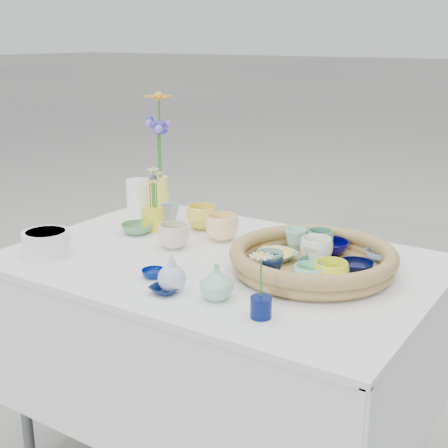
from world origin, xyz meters
The scene contains 32 objects.
wicker_tray centered at (0.28, 0.05, 0.80)m, with size 0.47×0.47×0.08m, color olive, non-canonical shape.
tray_ceramic_0 centered at (0.27, 0.18, 0.80)m, with size 0.12×0.12×0.04m, color #040048.
tray_ceramic_1 centered at (0.40, 0.07, 0.80)m, with size 0.10×0.10×0.03m, color black.
tray_ceramic_2 centered at (0.39, -0.07, 0.82)m, with size 0.09×0.09×0.07m, color #F2F62B.
tray_ceramic_3 centered at (0.31, 0.02, 0.80)m, with size 0.11×0.11×0.03m, color #3D795A.
tray_ceramic_4 centered at (0.21, -0.08, 0.82)m, with size 0.07×0.07×0.07m, color #7BB28A.
tray_ceramic_5 centered at (0.17, 0.04, 0.80)m, with size 0.11×0.11×0.03m, color #9CD6B9.
tray_ceramic_6 centered at (0.17, 0.16, 0.81)m, with size 0.07×0.07×0.06m, color #96D5C4.
tray_ceramic_7 centered at (0.27, 0.09, 0.82)m, with size 0.09×0.09×0.07m, color white.
tray_ceramic_8 centered at (0.42, 0.21, 0.80)m, with size 0.09×0.09×0.03m, color #7BA4F1.
tray_ceramic_9 centered at (0.22, -0.09, 0.81)m, with size 0.06×0.06×0.06m, color #0D1B47.
tray_ceramic_10 centered at (0.16, 0.04, 0.80)m, with size 0.10×0.10×0.03m, color #FFDD5D.
tray_ceramic_11 centered at (0.34, -0.11, 0.82)m, with size 0.08×0.08×0.07m, color #92E5D3.
tray_ceramic_12 centered at (0.24, 0.19, 0.81)m, with size 0.08×0.08×0.06m, color #58A57B.
loose_ceramic_0 centered at (-0.22, 0.22, 0.81)m, with size 0.11×0.11×0.08m, color yellow.
loose_ceramic_1 centered at (-0.10, 0.16, 0.81)m, with size 0.11×0.11×0.09m, color #FFD78E.
loose_ceramic_2 centered at (-0.38, 0.06, 0.78)m, with size 0.11×0.11×0.03m, color #50905D.
loose_ceramic_3 centered at (-0.18, 0.01, 0.80)m, with size 0.10×0.10×0.08m, color beige.
loose_ceramic_4 centered at (-0.08, -0.22, 0.78)m, with size 0.07×0.07×0.02m, color #001566.
loose_ceramic_5 centered at (-0.36, 0.22, 0.80)m, with size 0.07×0.07×0.07m, color #99B4B0.
loose_ceramic_6 centered at (0.02, -0.29, 0.77)m, with size 0.08×0.08×0.02m, color #071744.
fluted_bowl centered at (-0.47, -0.26, 0.80)m, with size 0.14×0.14×0.07m, color white, non-canonical shape.
bud_vase_paleblue centered at (0.03, -0.28, 0.82)m, with size 0.07×0.07×0.11m, color #B0C2D3, non-canonical shape.
bud_vase_seafoam centered at (0.15, -0.25, 0.81)m, with size 0.09×0.09×0.09m, color #91C7B2.
bud_vase_cobalt centered at (0.30, -0.29, 0.79)m, with size 0.05×0.05×0.05m, color #04114F.
single_daisy centered at (0.30, -0.28, 0.87)m, with size 0.07×0.07×0.12m, color beige, non-canonical shape.
tall_vase_yellow centered at (-0.47, 0.29, 0.84)m, with size 0.08×0.08×0.14m, color #FCFA54.
gerbera centered at (-0.45, 0.29, 1.05)m, with size 0.12×0.12×0.32m, color orange, non-canonical shape.
hydrangea centered at (-0.46, 0.29, 1.00)m, with size 0.08×0.08×0.26m, color #3336B2, non-canonical shape.
white_pitcher centered at (-0.58, 0.30, 0.82)m, with size 0.12×0.09×0.12m, color white, non-canonical shape.
daisy_cup centered at (-0.36, 0.12, 0.81)m, with size 0.07×0.07×0.08m, color yellow.
daisy_posy centered at (-0.36, 0.13, 0.91)m, with size 0.08×0.08×0.13m, color beige, non-canonical shape.
Camera 1 is at (0.97, -1.47, 1.41)m, focal length 50.00 mm.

